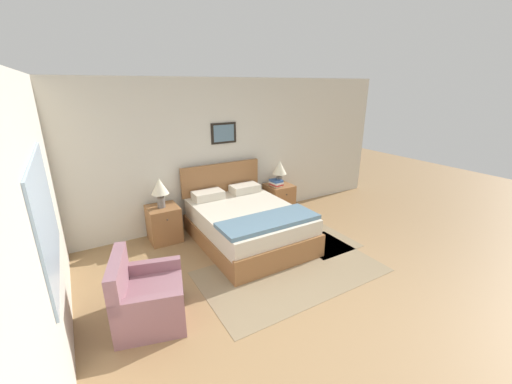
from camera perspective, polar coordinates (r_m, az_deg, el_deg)
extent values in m
plane|color=#99754C|center=(3.88, 15.62, -21.64)|extent=(16.00, 16.00, 0.00)
cube|color=beige|center=(5.78, -6.97, 7.06)|extent=(7.56, 0.06, 2.60)
cube|color=black|center=(5.73, -5.90, 10.60)|extent=(0.48, 0.02, 0.37)
cube|color=slate|center=(5.71, -5.84, 10.59)|extent=(0.39, 0.00, 0.29)
cube|color=beige|center=(3.74, -34.11, -2.81)|extent=(0.06, 5.63, 2.60)
cube|color=#9EBCDB|center=(3.34, -33.87, -3.63)|extent=(0.02, 1.68, 1.06)
cube|color=#897556|center=(4.55, 6.49, -14.15)|extent=(2.52, 1.44, 0.01)
cube|color=#897556|center=(5.49, 11.59, -8.24)|extent=(0.88, 1.14, 0.01)
cube|color=#936038|center=(5.22, -1.52, -7.63)|extent=(1.52, 2.02, 0.28)
cube|color=#936038|center=(4.41, 4.81, -10.42)|extent=(1.52, 0.06, 0.08)
cube|color=beige|center=(5.10, -1.55, -4.67)|extent=(1.46, 1.94, 0.31)
cube|color=#936038|center=(5.78, -6.35, 2.58)|extent=(1.52, 0.06, 0.54)
cube|color=slate|center=(4.53, 2.32, -5.26)|extent=(1.49, 0.57, 0.06)
cube|color=beige|center=(5.50, -8.71, -0.56)|extent=(0.52, 0.32, 0.14)
cube|color=beige|center=(5.80, -2.05, 0.67)|extent=(0.52, 0.32, 0.14)
cube|color=#8E606B|center=(3.84, -18.49, -18.69)|extent=(0.89, 0.95, 0.38)
cube|color=#8E606B|center=(3.66, -23.83, -13.93)|extent=(0.32, 0.79, 0.41)
cube|color=#8E606B|center=(3.98, -18.70, -12.70)|extent=(0.70, 0.28, 0.14)
cube|color=#8E606B|center=(3.41, -19.19, -18.66)|extent=(0.70, 0.28, 0.14)
cube|color=#936038|center=(5.44, -16.40, -5.52)|extent=(0.49, 0.49, 0.59)
sphere|color=#332D28|center=(5.14, -15.81, -4.89)|extent=(0.02, 0.02, 0.02)
cube|color=#936038|center=(6.33, 4.19, -1.24)|extent=(0.49, 0.49, 0.59)
sphere|color=#332D28|center=(6.08, 5.61, -0.50)|extent=(0.02, 0.02, 0.02)
cylinder|color=slate|center=(5.29, -16.86, -1.81)|extent=(0.12, 0.12, 0.17)
cylinder|color=slate|center=(5.25, -16.98, -0.62)|extent=(0.02, 0.02, 0.06)
cone|color=beige|center=(5.20, -17.14, 1.03)|extent=(0.28, 0.28, 0.26)
cylinder|color=slate|center=(6.20, 4.26, 2.03)|extent=(0.12, 0.12, 0.17)
cylinder|color=slate|center=(6.17, 4.29, 3.06)|extent=(0.02, 0.02, 0.06)
cone|color=beige|center=(6.12, 4.32, 4.49)|extent=(0.28, 0.28, 0.26)
cube|color=beige|center=(6.13, 3.67, 1.15)|extent=(0.16, 0.25, 0.03)
cube|color=#B7332D|center=(6.12, 3.68, 1.42)|extent=(0.20, 0.26, 0.03)
cube|color=silver|center=(6.11, 3.68, 1.72)|extent=(0.21, 0.26, 0.03)
cube|color=#335693|center=(6.10, 3.69, 2.05)|extent=(0.20, 0.24, 0.04)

